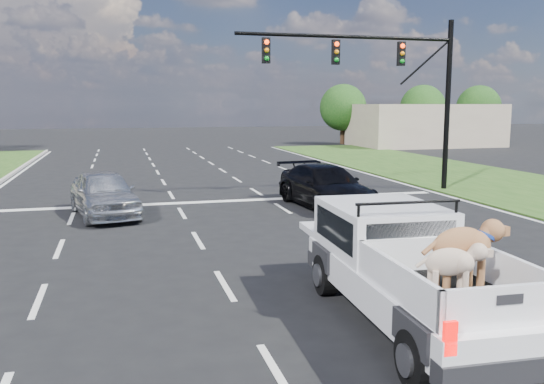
{
  "coord_description": "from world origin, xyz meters",
  "views": [
    {
      "loc": [
        -3.7,
        -11.0,
        3.61
      ],
      "look_at": [
        -0.23,
        2.0,
        1.55
      ],
      "focal_mm": 38.0,
      "sensor_mm": 36.0,
      "label": 1
    }
  ],
  "objects_px": {
    "silver_sedan": "(104,193)",
    "black_coupe": "(326,186)",
    "traffic_signal": "(396,76)",
    "pickup_truck": "(408,266)"
  },
  "relations": [
    {
      "from": "silver_sedan",
      "to": "black_coupe",
      "type": "relative_size",
      "value": 0.87
    },
    {
      "from": "traffic_signal",
      "to": "silver_sedan",
      "type": "xyz_separation_m",
      "value": [
        -11.42,
        -2.31,
        -3.98
      ]
    },
    {
      "from": "silver_sedan",
      "to": "black_coupe",
      "type": "xyz_separation_m",
      "value": [
        7.53,
        -0.29,
        -0.01
      ]
    },
    {
      "from": "black_coupe",
      "to": "silver_sedan",
      "type": "bearing_deg",
      "value": 171.54
    },
    {
      "from": "pickup_truck",
      "to": "silver_sedan",
      "type": "distance_m",
      "value": 12.0
    },
    {
      "from": "traffic_signal",
      "to": "pickup_truck",
      "type": "height_order",
      "value": "traffic_signal"
    },
    {
      "from": "pickup_truck",
      "to": "black_coupe",
      "type": "relative_size",
      "value": 1.09
    },
    {
      "from": "pickup_truck",
      "to": "black_coupe",
      "type": "bearing_deg",
      "value": 79.24
    },
    {
      "from": "black_coupe",
      "to": "pickup_truck",
      "type": "bearing_deg",
      "value": -109.36
    },
    {
      "from": "silver_sedan",
      "to": "traffic_signal",
      "type": "bearing_deg",
      "value": -0.2
    }
  ]
}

